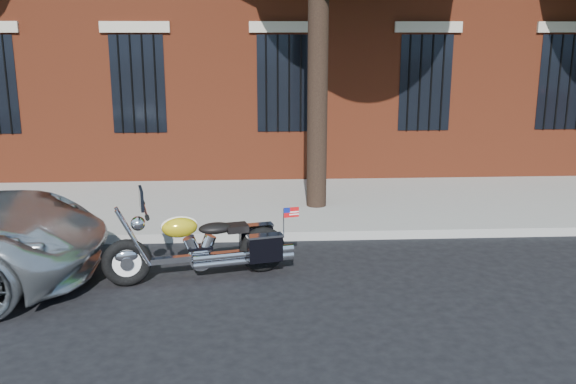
{
  "coord_description": "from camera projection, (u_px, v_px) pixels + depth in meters",
  "views": [
    {
      "loc": [
        -0.64,
        -8.44,
        3.26
      ],
      "look_at": [
        -0.14,
        0.8,
        0.94
      ],
      "focal_mm": 40.0,
      "sensor_mm": 36.0,
      "label": 1
    }
  ],
  "objects": [
    {
      "name": "ground",
      "position": [
        301.0,
        270.0,
        9.0
      ],
      "size": [
        120.0,
        120.0,
        0.0
      ],
      "primitive_type": "plane",
      "color": "black",
      "rests_on": "ground"
    },
    {
      "name": "motorcycle",
      "position": [
        206.0,
        247.0,
        8.62
      ],
      "size": [
        2.6,
        1.1,
        1.31
      ],
      "rotation": [
        0.0,
        0.0,
        0.23
      ],
      "color": "black",
      "rests_on": "ground"
    },
    {
      "name": "sidewalk",
      "position": [
        288.0,
        205.0,
        12.14
      ],
      "size": [
        40.0,
        3.6,
        0.15
      ],
      "primitive_type": "cube",
      "color": "gray",
      "rests_on": "ground"
    },
    {
      "name": "curb",
      "position": [
        294.0,
        235.0,
        10.32
      ],
      "size": [
        40.0,
        0.16,
        0.15
      ],
      "primitive_type": "cube",
      "color": "gray",
      "rests_on": "ground"
    }
  ]
}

